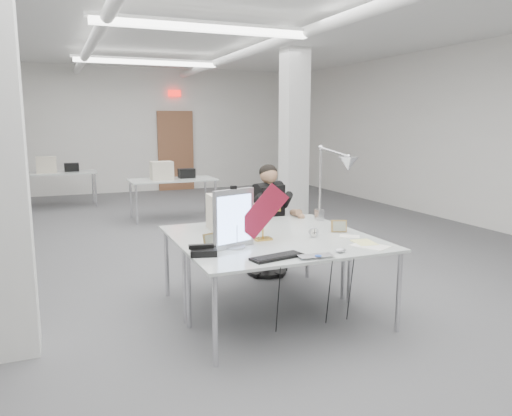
{
  "coord_description": "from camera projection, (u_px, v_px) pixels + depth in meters",
  "views": [
    {
      "loc": [
        -1.9,
        -6.27,
        1.84
      ],
      "look_at": [
        -0.14,
        -2.0,
        1.03
      ],
      "focal_mm": 35.0,
      "sensor_mm": 36.0,
      "label": 1
    }
  ],
  "objects": [
    {
      "name": "desk_clock",
      "position": [
        314.0,
        232.0,
        4.71
      ],
      "size": [
        0.1,
        0.05,
        0.09
      ],
      "primitive_type": "cylinder",
      "rotation": [
        1.57,
        0.0,
        -0.25
      ],
      "color": "#B9BABE",
      "rests_on": "desk_main"
    },
    {
      "name": "bg_desk_a",
      "position": [
        173.0,
        180.0,
        9.42
      ],
      "size": [
        1.6,
        0.8,
        0.02
      ],
      "primitive_type": "cube",
      "color": "silver",
      "rests_on": "room_shell"
    },
    {
      "name": "pennant",
      "position": [
        263.0,
        211.0,
        4.34
      ],
      "size": [
        0.45,
        0.15,
        0.5
      ],
      "primitive_type": "cube",
      "rotation": [
        0.0,
        -0.87,
        -0.29
      ],
      "color": "maroon",
      "rests_on": "monitor"
    },
    {
      "name": "office_chair",
      "position": [
        267.0,
        228.0,
        6.0
      ],
      "size": [
        0.74,
        0.74,
        1.14
      ],
      "primitive_type": null,
      "rotation": [
        0.0,
        0.0,
        0.43
      ],
      "color": "black",
      "rests_on": "room_shell"
    },
    {
      "name": "paper_stack_a",
      "position": [
        370.0,
        246.0,
        4.38
      ],
      "size": [
        0.32,
        0.37,
        0.01
      ],
      "primitive_type": "cube",
      "rotation": [
        0.0,
        0.0,
        0.45
      ],
      "color": "white",
      "rests_on": "desk_main"
    },
    {
      "name": "desk_main",
      "position": [
        293.0,
        249.0,
        4.33
      ],
      "size": [
        1.8,
        0.9,
        0.02
      ],
      "primitive_type": "cube",
      "color": "silver",
      "rests_on": "room_shell"
    },
    {
      "name": "bankers_lamp",
      "position": [
        263.0,
        223.0,
        4.59
      ],
      "size": [
        0.3,
        0.17,
        0.32
      ],
      "primitive_type": null,
      "rotation": [
        0.0,
        0.0,
        -0.21
      ],
      "color": "#D18E41",
      "rests_on": "desk_main"
    },
    {
      "name": "bg_desk_b",
      "position": [
        57.0,
        173.0,
        10.67
      ],
      "size": [
        1.6,
        0.8,
        0.02
      ],
      "primitive_type": "cube",
      "color": "silver",
      "rests_on": "room_shell"
    },
    {
      "name": "monitor",
      "position": [
        234.0,
        219.0,
        4.29
      ],
      "size": [
        0.41,
        0.17,
        0.51
      ],
      "primitive_type": "cube",
      "rotation": [
        0.0,
        0.0,
        0.31
      ],
      "color": "#ABABB0",
      "rests_on": "desk_main"
    },
    {
      "name": "keyboard",
      "position": [
        277.0,
        257.0,
        3.99
      ],
      "size": [
        0.47,
        0.24,
        0.02
      ],
      "primitive_type": "cube",
      "rotation": [
        0.0,
        0.0,
        0.2
      ],
      "color": "black",
      "rests_on": "desk_main"
    },
    {
      "name": "beige_monitor",
      "position": [
        228.0,
        212.0,
        5.03
      ],
      "size": [
        0.39,
        0.38,
        0.35
      ],
      "primitive_type": "cube",
      "rotation": [
        0.0,
        0.0,
        -0.06
      ],
      "color": "beige",
      "rests_on": "desk_second"
    },
    {
      "name": "desk_second",
      "position": [
        254.0,
        229.0,
        5.15
      ],
      "size": [
        1.8,
        0.9,
        0.02
      ],
      "primitive_type": "cube",
      "color": "silver",
      "rests_on": "room_shell"
    },
    {
      "name": "picture_frame_right",
      "position": [
        339.0,
        226.0,
        4.92
      ],
      "size": [
        0.16,
        0.09,
        0.12
      ],
      "primitive_type": "cube",
      "rotation": [
        -0.21,
        0.0,
        -0.39
      ],
      "color": "#9F7D44",
      "rests_on": "desk_main"
    },
    {
      "name": "paper_stack_b",
      "position": [
        364.0,
        243.0,
        4.5
      ],
      "size": [
        0.21,
        0.27,
        0.01
      ],
      "primitive_type": "cube",
      "rotation": [
        0.0,
        0.0,
        -0.15
      ],
      "color": "#F2ED90",
      "rests_on": "desk_main"
    },
    {
      "name": "architect_lamp",
      "position": [
        332.0,
        180.0,
        5.22
      ],
      "size": [
        0.47,
        0.78,
        0.94
      ],
      "primitive_type": null,
      "rotation": [
        0.0,
        0.0,
        -0.32
      ],
      "color": "silver",
      "rests_on": "desk_second"
    },
    {
      "name": "mouse",
      "position": [
        341.0,
        250.0,
        4.16
      ],
      "size": [
        0.11,
        0.09,
        0.04
      ],
      "primitive_type": "ellipsoid",
      "rotation": [
        0.0,
        0.0,
        0.28
      ],
      "color": "#BABBBF",
      "rests_on": "desk_main"
    },
    {
      "name": "room_shell",
      "position": [
        207.0,
        132.0,
        6.58
      ],
      "size": [
        10.04,
        14.04,
        3.24
      ],
      "color": "#515153",
      "rests_on": "ground"
    },
    {
      "name": "paper_stack_c",
      "position": [
        350.0,
        236.0,
        4.74
      ],
      "size": [
        0.23,
        0.21,
        0.01
      ],
      "primitive_type": "cube",
      "rotation": [
        0.0,
        0.0,
        -0.58
      ],
      "color": "white",
      "rests_on": "desk_main"
    },
    {
      "name": "laptop",
      "position": [
        318.0,
        258.0,
        3.96
      ],
      "size": [
        0.3,
        0.21,
        0.02
      ],
      "primitive_type": "imported",
      "rotation": [
        0.0,
        0.0,
        -0.09
      ],
      "color": "#ADACB1",
      "rests_on": "desk_main"
    },
    {
      "name": "desk_phone",
      "position": [
        204.0,
        252.0,
        4.09
      ],
      "size": [
        0.26,
        0.24,
        0.05
      ],
      "primitive_type": "cube",
      "rotation": [
        0.0,
        0.0,
        -0.25
      ],
      "color": "black",
      "rests_on": "desk_main"
    },
    {
      "name": "seated_person",
      "position": [
        269.0,
        202.0,
        5.9
      ],
      "size": [
        0.72,
        0.78,
        0.95
      ],
      "primitive_type": null,
      "rotation": [
        0.0,
        0.0,
        0.43
      ],
      "color": "black",
      "rests_on": "office_chair"
    },
    {
      "name": "picture_frame_left",
      "position": [
        210.0,
        239.0,
        4.41
      ],
      "size": [
        0.14,
        0.08,
        0.11
      ],
      "primitive_type": "cube",
      "rotation": [
        -0.21,
        0.0,
        0.38
      ],
      "color": "#9C7C43",
      "rests_on": "desk_main"
    }
  ]
}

